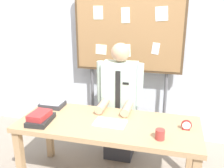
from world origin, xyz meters
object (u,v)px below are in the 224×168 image
Objects in this scene: desk at (108,130)px; bulletin_board at (128,33)px; person at (120,107)px; paper_tray at (53,104)px; book_stack at (40,118)px; desk_clock at (186,125)px; coffee_mug at (160,134)px; open_notebook at (110,123)px.

bulletin_board is (-0.00, 1.00, 0.87)m from desk.
desk is 1.25× the size of person.
paper_tray is at bearing 162.86° from desk.
book_stack is 0.39m from paper_tray.
desk is 6.93× the size of paper_tray.
desk_clock is 0.33m from coffee_mug.
bulletin_board reaches higher than book_stack.
coffee_mug is 1.32m from paper_tray.
paper_tray is at bearing -156.76° from person.
desk_clock is at bearing -33.50° from person.
bulletin_board reaches higher than desk_clock.
desk is at bearing -177.34° from desk_clock.
paper_tray is (-0.72, -0.77, -0.75)m from bulletin_board.
book_stack is 3.31× the size of desk_clock.
coffee_mug is at bearing -1.78° from book_stack.
paper_tray reaches higher than desk.
open_notebook is at bearing 12.03° from book_stack.
book_stack is at bearing -119.32° from bulletin_board.
paper_tray reaches higher than open_notebook.
desk_clock reaches higher than coffee_mug.
desk is 19.66× the size of coffee_mug.
person is 15.11× the size of desk_clock.
person is (0.00, 0.53, 0.03)m from desk.
book_stack reaches higher than paper_tray.
person is 4.57× the size of book_stack.
person is 0.96m from book_stack.
book_stack is at bearing -171.89° from desk_clock.
book_stack reaches higher than desk_clock.
book_stack is 0.70m from open_notebook.
person reaches higher than paper_tray.
open_notebook is at bearing 159.90° from coffee_mug.
bulletin_board is 1.28m from open_notebook.
desk_clock is at bearing 46.14° from coffee_mug.
paper_tray is at bearing 172.74° from desk_clock.
desk is 5.72× the size of book_stack.
desk_clock is at bearing 2.66° from desk.
person is at bearing 23.24° from paper_tray.
bulletin_board reaches higher than person.
desk_clock is 0.37× the size of paper_tray.
person reaches higher than book_stack.
coffee_mug is (0.52, -0.20, 0.13)m from desk.
coffee_mug is at bearing -54.47° from person.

